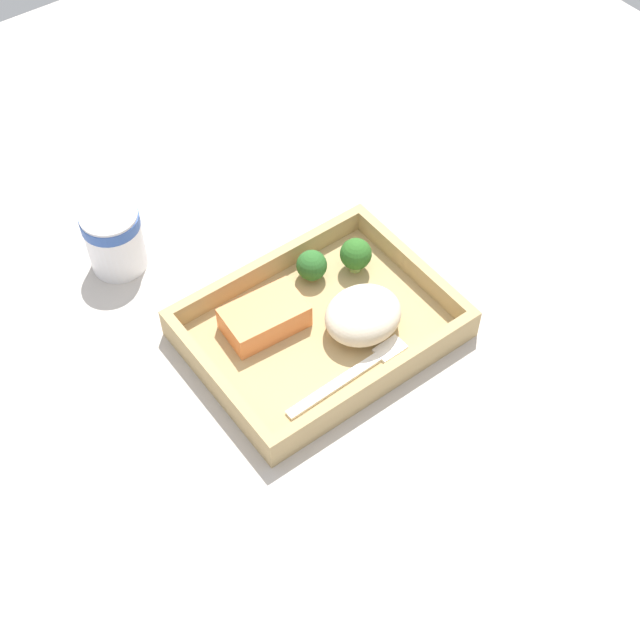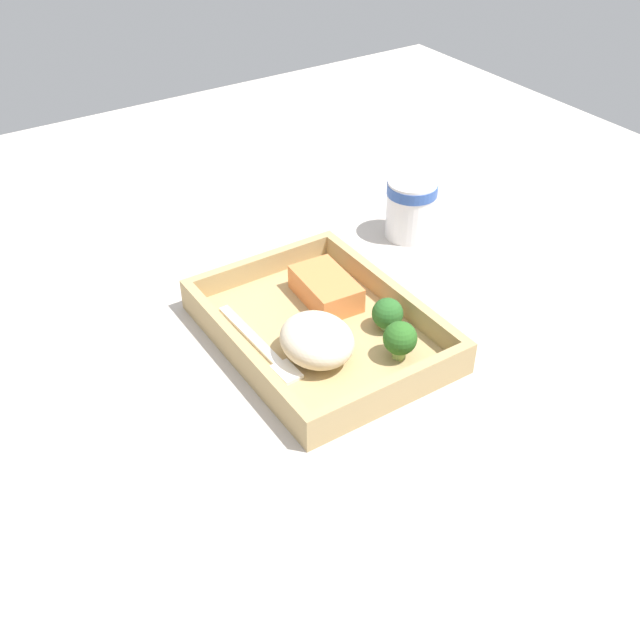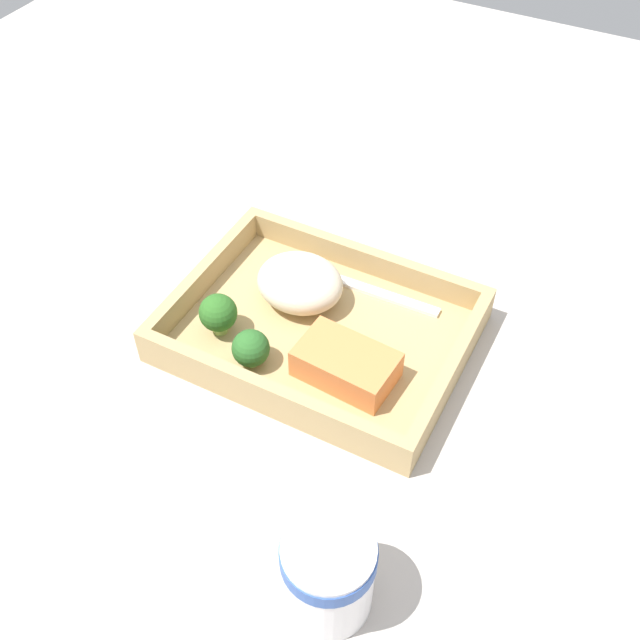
{
  "view_description": "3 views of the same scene",
  "coord_description": "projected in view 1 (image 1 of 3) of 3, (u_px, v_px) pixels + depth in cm",
  "views": [
    {
      "loc": [
        -37.09,
        -49.5,
        80.45
      ],
      "look_at": [
        0.0,
        0.0,
        2.7
      ],
      "focal_mm": 50.0,
      "sensor_mm": 36.0,
      "label": 1
    },
    {
      "loc": [
        57.03,
        -37.2,
        54.4
      ],
      "look_at": [
        0.0,
        0.0,
        2.7
      ],
      "focal_mm": 42.0,
      "sensor_mm": 36.0,
      "label": 2
    },
    {
      "loc": [
        -23.27,
        44.6,
        56.27
      ],
      "look_at": [
        0.0,
        0.0,
        2.7
      ],
      "focal_mm": 42.0,
      "sensor_mm": 36.0,
      "label": 3
    }
  ],
  "objects": [
    {
      "name": "salmon_fillet",
      "position": [
        264.0,
        317.0,
        0.99
      ],
      "size": [
        9.56,
        6.28,
        3.16
      ],
      "primitive_type": "cube",
      "rotation": [
        0.0,
        0.0,
        -0.07
      ],
      "color": "#EA8145",
      "rests_on": "takeout_tray"
    },
    {
      "name": "broccoli_floret_1",
      "position": [
        356.0,
        255.0,
        1.04
      ],
      "size": [
        3.78,
        3.78,
        4.53
      ],
      "color": "#89AE5A",
      "rests_on": "takeout_tray"
    },
    {
      "name": "paper_cup",
      "position": [
        114.0,
        237.0,
        1.05
      ],
      "size": [
        6.94,
        6.94,
        8.33
      ],
      "color": "white",
      "rests_on": "ground_plane"
    },
    {
      "name": "fork",
      "position": [
        354.0,
        372.0,
        0.96
      ],
      "size": [
        15.84,
        2.28,
        0.44
      ],
      "color": "white",
      "rests_on": "takeout_tray"
    },
    {
      "name": "takeout_tray",
      "position": [
        320.0,
        332.0,
        1.01
      ],
      "size": [
        28.57,
        21.64,
        1.2
      ],
      "primitive_type": "cube",
      "color": "tan",
      "rests_on": "ground_plane"
    },
    {
      "name": "broccoli_floret_2",
      "position": [
        312.0,
        266.0,
        1.04
      ],
      "size": [
        3.64,
        3.64,
        3.91
      ],
      "color": "#80AD61",
      "rests_on": "takeout_tray"
    },
    {
      "name": "mashed_potatoes",
      "position": [
        363.0,
        315.0,
        0.99
      ],
      "size": [
        8.98,
        7.82,
        4.82
      ],
      "primitive_type": "ellipsoid",
      "color": "beige",
      "rests_on": "takeout_tray"
    },
    {
      "name": "tray_rim",
      "position": [
        320.0,
        320.0,
        0.99
      ],
      "size": [
        28.57,
        21.64,
        2.84
      ],
      "color": "tan",
      "rests_on": "takeout_tray"
    },
    {
      "name": "ground_plane",
      "position": [
        320.0,
        340.0,
        1.02
      ],
      "size": [
        160.0,
        160.0,
        2.0
      ],
      "primitive_type": "cube",
      "color": "#BAB2A9"
    }
  ]
}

